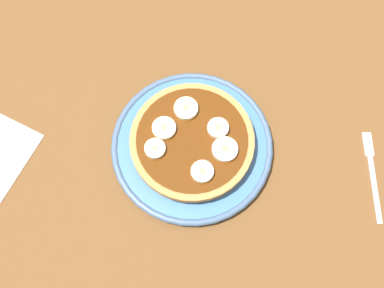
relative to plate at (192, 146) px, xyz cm
name	(u,v)px	position (x,y,z in cm)	size (l,w,h in cm)	color
ground_plane	(192,152)	(0.00, 0.00, -2.38)	(140.00, 140.00, 3.00)	brown
plate	(192,146)	(0.00, 0.00, 0.00)	(22.41, 22.41, 1.64)	#3F72B2
pancake_stack	(191,144)	(-0.25, -0.03, 1.72)	(16.78, 16.78, 2.45)	olive
banana_slice_0	(164,128)	(-0.61, 3.94, 3.21)	(3.21, 3.21, 0.94)	#FBF1B3
banana_slice_1	(225,150)	(0.73, -4.54, 3.21)	(3.45, 3.45, 0.96)	#FDE7C2
banana_slice_2	(218,128)	(2.92, -2.33, 3.24)	(2.89, 2.89, 1.00)	#FEE5C5
banana_slice_3	(202,172)	(-3.38, -3.43, 3.22)	(2.98, 2.98, 0.97)	beige
banana_slice_4	(186,109)	(3.31, 2.81, 3.21)	(3.30, 3.30, 0.94)	#FBF1BB
banana_slice_5	(155,149)	(-3.68, 3.51, 3.21)	(2.79, 2.79, 0.95)	#F1EBC0
fork	(372,171)	(9.31, -23.27, -0.63)	(11.70, 7.43, 0.50)	silver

